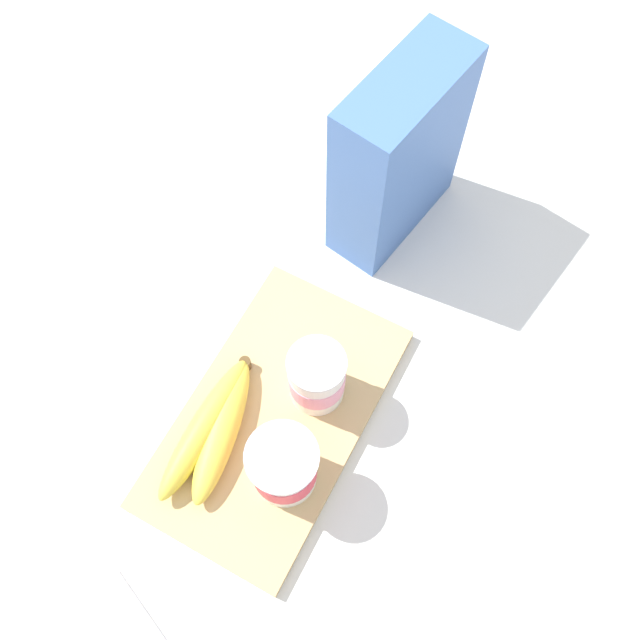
{
  "coord_description": "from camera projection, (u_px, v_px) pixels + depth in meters",
  "views": [
    {
      "loc": [
        0.2,
        0.17,
        0.82
      ],
      "look_at": [
        -0.11,
        0.0,
        0.07
      ],
      "focal_mm": 39.78,
      "sensor_mm": 36.0,
      "label": 1
    }
  ],
  "objects": [
    {
      "name": "banana_bunch",
      "position": [
        213.0,
        429.0,
        0.81
      ],
      "size": [
        0.19,
        0.08,
        0.04
      ],
      "color": "yellow",
      "rests_on": "cutting_board"
    },
    {
      "name": "cutting_board",
      "position": [
        275.0,
        417.0,
        0.85
      ],
      "size": [
        0.35,
        0.2,
        0.02
      ],
      "primitive_type": "cube",
      "color": "tan",
      "rests_on": "ground_plane"
    },
    {
      "name": "yogurt_cup_front",
      "position": [
        317.0,
        377.0,
        0.81
      ],
      "size": [
        0.07,
        0.07,
        0.09
      ],
      "color": "white",
      "rests_on": "cutting_board"
    },
    {
      "name": "ground_plane",
      "position": [
        275.0,
        419.0,
        0.85
      ],
      "size": [
        2.4,
        2.4,
        0.0
      ],
      "primitive_type": "plane",
      "color": "silver"
    },
    {
      "name": "cereal_box",
      "position": [
        398.0,
        157.0,
        0.86
      ],
      "size": [
        0.2,
        0.11,
        0.26
      ],
      "primitive_type": "cube",
      "rotation": [
        0.0,
        0.0,
        2.97
      ],
      "color": "#4770B7",
      "rests_on": "ground_plane"
    },
    {
      "name": "yogurt_cup_back",
      "position": [
        284.0,
        467.0,
        0.77
      ],
      "size": [
        0.08,
        0.08,
        0.09
      ],
      "color": "white",
      "rests_on": "cutting_board"
    }
  ]
}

